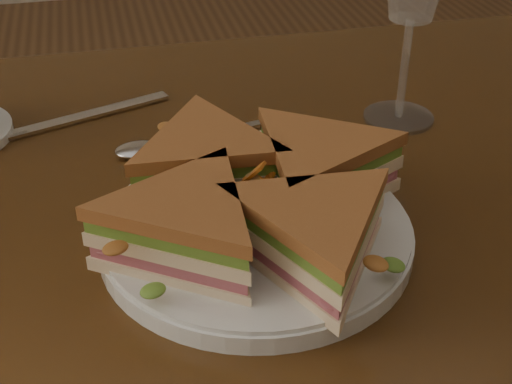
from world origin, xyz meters
TOP-DOWN VIEW (x-y plane):
  - table at (0.00, 0.00)m, footprint 1.20×0.80m
  - plate at (0.05, -0.06)m, footprint 0.26×0.26m
  - sandwich_wedges at (0.05, -0.06)m, footprint 0.33×0.33m
  - crisps_mound at (0.05, -0.06)m, footprint 0.09×0.09m
  - spoon at (-0.01, 0.11)m, footprint 0.18×0.06m
  - knife at (-0.10, 0.20)m, footprint 0.21×0.08m

SIDE VIEW (x-z plane):
  - table at x=0.00m, z-range 0.28..1.03m
  - knife at x=-0.10m, z-range 0.75..0.75m
  - spoon at x=-0.01m, z-range 0.75..0.76m
  - plate at x=0.05m, z-range 0.75..0.77m
  - crisps_mound at x=0.05m, z-range 0.77..0.82m
  - sandwich_wedges at x=0.05m, z-range 0.77..0.82m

